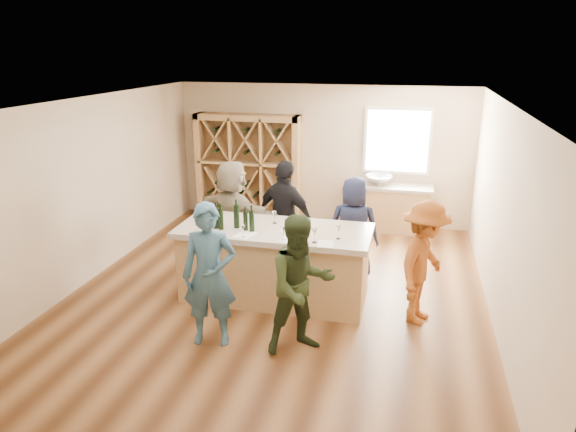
% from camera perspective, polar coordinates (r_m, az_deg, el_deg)
% --- Properties ---
extents(floor, '(6.00, 7.00, 0.10)m').
position_cam_1_polar(floor, '(7.80, -1.07, -8.79)').
color(floor, brown).
rests_on(floor, ground).
extents(ceiling, '(6.00, 7.00, 0.10)m').
position_cam_1_polar(ceiling, '(6.97, -1.22, 12.92)').
color(ceiling, white).
rests_on(ceiling, ground).
extents(wall_back, '(6.00, 0.10, 2.80)m').
position_cam_1_polar(wall_back, '(10.62, 3.79, 6.87)').
color(wall_back, '#CCB494').
rests_on(wall_back, ground).
extents(wall_front, '(6.00, 0.10, 2.80)m').
position_cam_1_polar(wall_front, '(4.20, -13.93, -12.44)').
color(wall_front, '#CCB494').
rests_on(wall_front, ground).
extents(wall_left, '(0.10, 7.00, 2.80)m').
position_cam_1_polar(wall_left, '(8.53, -21.38, 2.76)').
color(wall_left, '#CCB494').
rests_on(wall_left, ground).
extents(wall_right, '(0.10, 7.00, 2.80)m').
position_cam_1_polar(wall_right, '(7.14, 23.24, -0.36)').
color(wall_right, '#CCB494').
rests_on(wall_right, ground).
extents(window_frame, '(1.30, 0.06, 1.30)m').
position_cam_1_polar(window_frame, '(10.33, 12.05, 8.16)').
color(window_frame, white).
rests_on(window_frame, wall_back).
extents(window_pane, '(1.18, 0.01, 1.18)m').
position_cam_1_polar(window_pane, '(10.30, 12.05, 8.13)').
color(window_pane, white).
rests_on(window_pane, wall_back).
extents(wine_rack, '(2.20, 0.45, 2.20)m').
position_cam_1_polar(wine_rack, '(10.78, -4.41, 5.39)').
color(wine_rack, tan).
rests_on(wine_rack, floor).
extents(back_counter_base, '(1.60, 0.58, 0.86)m').
position_cam_1_polar(back_counter_base, '(10.38, 10.97, 0.76)').
color(back_counter_base, tan).
rests_on(back_counter_base, floor).
extents(back_counter_top, '(1.70, 0.62, 0.06)m').
position_cam_1_polar(back_counter_top, '(10.26, 11.12, 3.21)').
color(back_counter_top, '#BAAB99').
rests_on(back_counter_top, back_counter_base).
extents(sink, '(0.54, 0.54, 0.19)m').
position_cam_1_polar(sink, '(10.23, 10.04, 3.96)').
color(sink, silver).
rests_on(sink, back_counter_top).
extents(faucet, '(0.02, 0.02, 0.30)m').
position_cam_1_polar(faucet, '(10.39, 10.13, 4.50)').
color(faucet, silver).
rests_on(faucet, back_counter_top).
extents(tasting_counter_base, '(2.60, 1.00, 1.00)m').
position_cam_1_polar(tasting_counter_base, '(7.42, -1.50, -5.57)').
color(tasting_counter_base, tan).
rests_on(tasting_counter_base, floor).
extents(tasting_counter_top, '(2.72, 1.12, 0.08)m').
position_cam_1_polar(tasting_counter_top, '(7.22, -1.54, -1.65)').
color(tasting_counter_top, '#BAAB99').
rests_on(tasting_counter_top, tasting_counter_base).
extents(wine_bottle_a, '(0.08, 0.08, 0.29)m').
position_cam_1_polar(wine_bottle_a, '(7.23, -8.01, -0.23)').
color(wine_bottle_a, black).
rests_on(wine_bottle_a, tasting_counter_top).
extents(wine_bottle_b, '(0.09, 0.09, 0.29)m').
position_cam_1_polar(wine_bottle_b, '(7.18, -7.47, -0.37)').
color(wine_bottle_b, black).
rests_on(wine_bottle_b, tasting_counter_top).
extents(wine_bottle_c, '(0.09, 0.09, 0.33)m').
position_cam_1_polar(wine_bottle_c, '(7.20, -5.74, -0.05)').
color(wine_bottle_c, black).
rests_on(wine_bottle_c, tasting_counter_top).
extents(wine_bottle_d, '(0.07, 0.07, 0.26)m').
position_cam_1_polar(wine_bottle_d, '(7.10, -4.74, -0.60)').
color(wine_bottle_d, black).
rests_on(wine_bottle_d, tasting_counter_top).
extents(wine_bottle_e, '(0.09, 0.09, 0.29)m').
position_cam_1_polar(wine_bottle_e, '(7.05, -4.05, -0.58)').
color(wine_bottle_e, black).
rests_on(wine_bottle_e, tasting_counter_top).
extents(wine_glass_a, '(0.08, 0.08, 0.16)m').
position_cam_1_polar(wine_glass_a, '(6.85, -5.00, -1.77)').
color(wine_glass_a, white).
rests_on(wine_glass_a, tasting_counter_top).
extents(wine_glass_b, '(0.09, 0.09, 0.19)m').
position_cam_1_polar(wine_glass_b, '(6.73, -0.56, -1.95)').
color(wine_glass_b, white).
rests_on(wine_glass_b, tasting_counter_top).
extents(wine_glass_c, '(0.08, 0.08, 0.20)m').
position_cam_1_polar(wine_glass_c, '(6.66, 2.95, -2.18)').
color(wine_glass_c, white).
rests_on(wine_glass_c, tasting_counter_top).
extents(wine_glass_d, '(0.08, 0.08, 0.20)m').
position_cam_1_polar(wine_glass_d, '(6.92, 1.48, -1.34)').
color(wine_glass_d, white).
rests_on(wine_glass_d, tasting_counter_top).
extents(wine_glass_e, '(0.08, 0.08, 0.18)m').
position_cam_1_polar(wine_glass_e, '(6.81, 5.63, -1.82)').
color(wine_glass_e, white).
rests_on(wine_glass_e, tasting_counter_top).
extents(tasting_menu_a, '(0.30, 0.36, 0.00)m').
position_cam_1_polar(tasting_menu_a, '(6.98, -4.80, -2.08)').
color(tasting_menu_a, white).
rests_on(tasting_menu_a, tasting_counter_top).
extents(tasting_menu_b, '(0.26, 0.31, 0.00)m').
position_cam_1_polar(tasting_menu_b, '(6.79, 0.11, -2.61)').
color(tasting_menu_b, white).
rests_on(tasting_menu_b, tasting_counter_top).
extents(tasting_menu_c, '(0.23, 0.30, 0.00)m').
position_cam_1_polar(tasting_menu_c, '(6.66, 4.18, -3.09)').
color(tasting_menu_c, white).
rests_on(tasting_menu_c, tasting_counter_top).
extents(person_near_left, '(0.74, 0.60, 1.80)m').
position_cam_1_polar(person_near_left, '(6.26, -8.70, -6.55)').
color(person_near_left, '#335972').
rests_on(person_near_left, floor).
extents(person_near_right, '(0.94, 0.84, 1.71)m').
position_cam_1_polar(person_near_right, '(6.05, 1.45, -7.71)').
color(person_near_right, '#263319').
rests_on(person_near_right, floor).
extents(person_server, '(0.84, 1.18, 1.67)m').
position_cam_1_polar(person_server, '(6.91, 14.82, -5.07)').
color(person_server, '#994C19').
rests_on(person_server, floor).
extents(person_far_mid, '(1.21, 0.95, 1.84)m').
position_cam_1_polar(person_far_mid, '(8.14, -0.30, -0.20)').
color(person_far_mid, black).
rests_on(person_far_mid, floor).
extents(person_far_right, '(0.81, 0.54, 1.64)m').
position_cam_1_polar(person_far_right, '(8.04, 7.27, -1.36)').
color(person_far_right, '#191E38').
rests_on(person_far_right, floor).
extents(person_far_left, '(1.77, 1.23, 1.80)m').
position_cam_1_polar(person_far_left, '(8.40, -6.11, 0.16)').
color(person_far_left, gray).
rests_on(person_far_left, floor).
extents(wine_glass_f, '(0.07, 0.07, 0.18)m').
position_cam_1_polar(wine_glass_f, '(7.37, -1.52, -0.15)').
color(wine_glass_f, white).
rests_on(wine_glass_f, tasting_counter_top).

